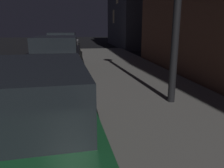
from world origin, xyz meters
The scene contains 3 objects.
car_green centered at (2.85, 3.11, 0.71)m, with size 2.29×4.11×1.43m.
car_black centered at (2.85, 9.98, 0.72)m, with size 2.19×4.63×1.43m.
car_silver centered at (2.85, 15.55, 0.71)m, with size 2.25×4.14×1.43m.
Camera 1 is at (3.59, 0.50, 1.84)m, focal length 36.18 mm.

